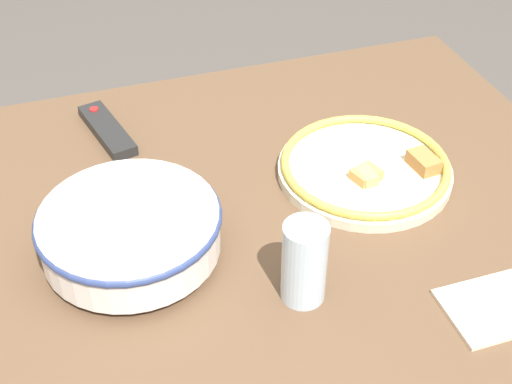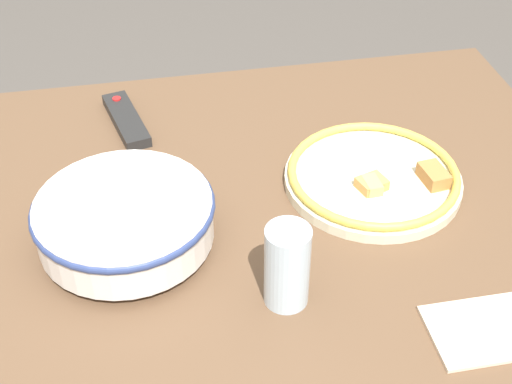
% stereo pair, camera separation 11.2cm
% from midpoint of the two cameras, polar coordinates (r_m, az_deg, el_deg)
% --- Properties ---
extents(dining_table, '(1.30, 0.97, 0.74)m').
position_cam_midpoint_polar(dining_table, '(1.16, -0.39, -6.31)').
color(dining_table, brown).
rests_on(dining_table, ground_plane).
extents(noodle_bowl, '(0.27, 0.27, 0.08)m').
position_cam_midpoint_polar(noodle_bowl, '(1.07, -7.52, -2.21)').
color(noodle_bowl, silver).
rests_on(noodle_bowl, dining_table).
extents(food_plate, '(0.30, 0.30, 0.04)m').
position_cam_midpoint_polar(food_plate, '(1.21, 12.03, 1.09)').
color(food_plate, beige).
rests_on(food_plate, dining_table).
extents(tv_remote, '(0.08, 0.18, 0.02)m').
position_cam_midpoint_polar(tv_remote, '(1.35, -8.03, 5.65)').
color(tv_remote, black).
rests_on(tv_remote, dining_table).
extents(drinking_glass, '(0.06, 0.06, 0.13)m').
position_cam_midpoint_polar(drinking_glass, '(0.97, 5.83, -6.07)').
color(drinking_glass, silver).
rests_on(drinking_glass, dining_table).
extents(folded_napkin, '(0.16, 0.11, 0.01)m').
position_cam_midpoint_polar(folded_napkin, '(1.03, 21.02, -10.41)').
color(folded_napkin, beige).
rests_on(folded_napkin, dining_table).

